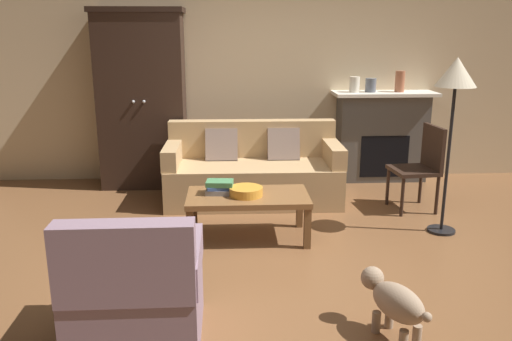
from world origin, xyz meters
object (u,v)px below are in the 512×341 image
Objects in this scene: armoire at (142,99)px; side_chair_wooden at (422,163)px; fruit_bowl at (246,191)px; mantel_vase_slate at (371,85)px; mantel_vase_cream at (355,84)px; mantel_vase_terracotta at (400,81)px; armchair_near_left at (136,296)px; fireplace at (381,136)px; couch at (253,173)px; dog at (394,301)px; floor_lamp at (456,83)px; book_stack at (220,187)px; coffee_table at (248,200)px.

armoire is 2.34× the size of side_chair_wooden.
side_chair_wooden is (1.88, 0.75, 0.05)m from fruit_bowl.
mantel_vase_cream is at bearing 180.00° from mantel_vase_slate.
fruit_bowl is 2.83m from mantel_vase_terracotta.
mantel_vase_slate is 0.19× the size of side_chair_wooden.
mantel_vase_slate is at bearing 1.24° from armoire.
armchair_near_left is at bearing -114.00° from fruit_bowl.
mantel_vase_slate reaches higher than fireplace.
armoire reaches higher than couch.
mantel_vase_cream is at bearing 53.61° from fruit_bowl.
armoire reaches higher than mantel_vase_slate.
dog is at bearing -59.54° from armoire.
floor_lamp is (1.75, -1.06, 1.09)m from couch.
book_stack is 1.02× the size of mantel_vase_terracotta.
fireplace is at bearing 75.50° from dog.
dog is at bearing -57.17° from book_stack.
mantel_vase_cream is (1.38, 1.87, 0.85)m from coffee_table.
armchair_near_left is (-0.83, -2.76, -0.00)m from couch.
mantel_vase_terracotta is (2.19, 1.82, 0.77)m from book_stack.
armchair_near_left is at bearing -137.74° from side_chair_wooden.
armchair_near_left is 3.51m from side_chair_wooden.
couch reaches higher than fruit_bowl.
fruit_bowl is 1.85m from dog.
coffee_table is at bearing -133.03° from fireplace.
mantel_vase_terracotta is (1.96, 1.89, 0.79)m from fruit_bowl.
coffee_table is at bearing 65.85° from armchair_near_left.
book_stack is 1.56× the size of mantel_vase_slate.
coffee_table is at bearing -9.55° from book_stack.
dog is (-1.09, -3.52, -1.00)m from mantel_vase_terracotta.
side_chair_wooden is 1.71× the size of dog.
floor_lamp reaches higher than mantel_vase_terracotta.
mantel_vase_terracotta is at bearing 0.00° from mantel_vase_slate.
floor_lamp reaches higher than book_stack.
mantel_vase_cream reaches higher than fruit_bowl.
floor_lamp is (2.10, 0.02, 0.93)m from book_stack.
book_stack is at bearing 122.83° from dog.
book_stack is 1.76m from armchair_near_left.
fruit_bowl is 1.19× the size of mantel_vase_terracotta.
side_chair_wooden is at bearing 66.84° from dog.
couch is at bearing 71.94° from book_stack.
armoire is at bearing -178.76° from mantel_vase_slate.
fruit_bowl reaches higher than coffee_table.
fruit_bowl is 2.59m from mantel_vase_slate.
mantel_vase_slate reaches higher than coffee_table.
book_stack is at bearing 170.45° from coffee_table.
side_chair_wooden is at bearing -93.95° from mantel_vase_terracotta.
mantel_vase_slate is (1.60, 1.89, 0.74)m from fruit_bowl.
mantel_vase_cream is 0.21× the size of side_chair_wooden.
mantel_vase_cream is at bearing -177.30° from fireplace.
book_stack is at bearing -135.12° from mantel_vase_slate.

